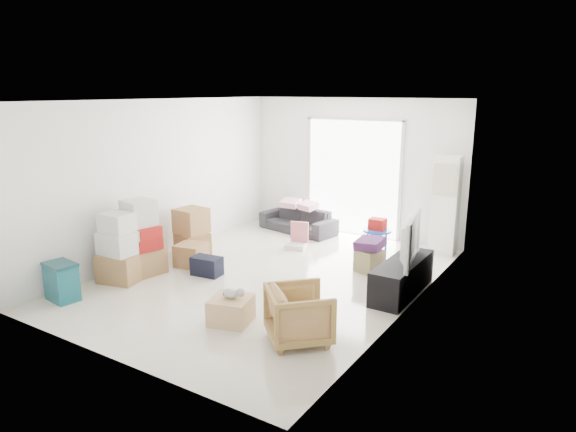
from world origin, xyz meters
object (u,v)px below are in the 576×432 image
at_px(television, 403,256).
at_px(kids_table, 377,228).
at_px(ottoman, 369,261).
at_px(wood_crate, 231,310).
at_px(sofa, 298,216).
at_px(tv_console, 402,277).
at_px(ac_tower, 445,205).
at_px(armchair, 299,312).
at_px(storage_bins, 62,281).

distance_m(television, kids_table, 1.91).
height_order(ottoman, wood_crate, ottoman).
xyz_separation_m(television, sofa, (-2.98, 2.04, -0.25)).
distance_m(ottoman, kids_table, 1.07).
xyz_separation_m(ottoman, kids_table, (-0.29, 0.99, 0.26)).
distance_m(tv_console, ottoman, 0.97).
relative_size(tv_console, wood_crate, 3.04).
xyz_separation_m(ac_tower, armchair, (-0.46, -4.20, -0.52)).
height_order(sofa, storage_bins, sofa).
bearing_deg(tv_console, storage_bins, -144.89).
distance_m(ac_tower, kids_table, 1.25).
distance_m(ac_tower, storage_bins, 6.29).
bearing_deg(ac_tower, television, -88.69).
distance_m(television, sofa, 3.62).
distance_m(sofa, wood_crate, 4.35).
bearing_deg(storage_bins, kids_table, 56.66).
distance_m(storage_bins, wood_crate, 2.52).
relative_size(sofa, wood_crate, 3.39).
distance_m(ac_tower, ottoman, 1.88).
height_order(television, kids_table, television).
bearing_deg(kids_table, sofa, 166.68).
xyz_separation_m(ac_tower, ottoman, (-0.71, -1.60, -0.69)).
height_order(tv_console, kids_table, kids_table).
bearing_deg(sofa, television, -24.07).
height_order(ac_tower, wood_crate, ac_tower).
bearing_deg(armchair, ac_tower, -51.37).
relative_size(sofa, storage_bins, 3.05).
relative_size(television, storage_bins, 2.17).
relative_size(television, ottoman, 3.19).
xyz_separation_m(tv_console, sofa, (-2.98, 2.04, 0.08)).
bearing_deg(ottoman, sofa, 146.87).
distance_m(ac_tower, wood_crate, 4.53).
xyz_separation_m(sofa, storage_bins, (-0.92, -4.79, -0.05)).
bearing_deg(ac_tower, ottoman, -113.99).
distance_m(storage_bins, kids_table, 5.18).
height_order(sofa, ottoman, sofa).
height_order(storage_bins, ottoman, storage_bins).
bearing_deg(armchair, tv_console, -59.31).
height_order(armchair, wood_crate, armchair).
distance_m(storage_bins, ottoman, 4.58).
xyz_separation_m(television, wood_crate, (-1.48, -2.04, -0.41)).
xyz_separation_m(armchair, wood_crate, (-0.98, -0.03, -0.20)).
bearing_deg(tv_console, ottoman, 141.94).
relative_size(ac_tower, tv_console, 1.19).
bearing_deg(wood_crate, armchair, 1.87).
bearing_deg(storage_bins, sofa, 79.12).
bearing_deg(wood_crate, sofa, 110.12).
distance_m(sofa, kids_table, 1.99).
relative_size(tv_console, ottoman, 4.01).
relative_size(sofa, kids_table, 2.61).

